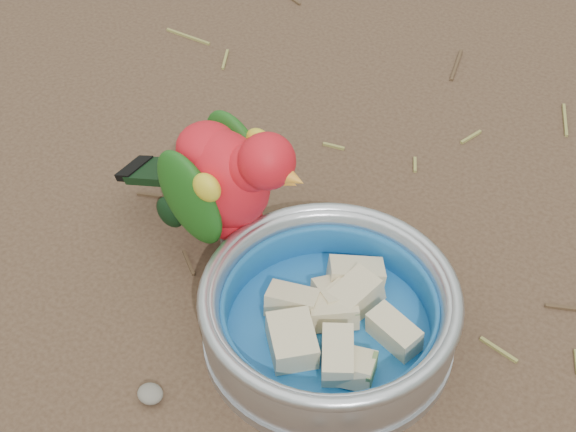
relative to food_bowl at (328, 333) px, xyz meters
The scene contains 6 objects.
ground 0.04m from the food_bowl, 120.12° to the left, with size 60.00×60.00×0.00m, color #4A3425.
food_bowl is the anchor object (origin of this frame).
bowl_wall 0.03m from the food_bowl, ahead, with size 0.21×0.21×0.04m, color #B2B2BA, non-canonical shape.
fruit_wedges 0.02m from the food_bowl, ahead, with size 0.13×0.13×0.03m, color beige, non-canonical shape.
lory_parrot 0.15m from the food_bowl, 161.97° to the left, with size 0.09×0.19×0.15m, color red, non-canonical shape.
ground_debris 0.10m from the food_bowl, 78.89° to the left, with size 0.90×0.80×0.01m, color olive, non-canonical shape.
Camera 1 is at (0.23, -0.45, 0.61)m, focal length 55.00 mm.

